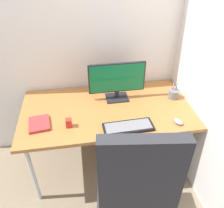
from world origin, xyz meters
name	(u,v)px	position (x,y,z in m)	size (l,w,h in m)	color
ground_plane	(108,161)	(0.00, 0.00, 0.00)	(8.00, 8.00, 0.00)	gray
wall_back	(99,16)	(0.00, 0.43, 1.40)	(2.87, 0.04, 2.80)	white
wall_side_right	(221,35)	(0.78, -0.20, 1.40)	(0.04, 2.17, 2.80)	white
desk	(107,112)	(0.00, 0.00, 0.67)	(1.50, 0.80, 0.71)	#B27038
office_chair	(134,191)	(0.06, -0.79, 0.62)	(0.60, 0.64, 1.24)	black
filing_cabinet	(150,135)	(0.46, 0.04, 0.29)	(0.45, 0.54, 0.58)	silver
monitor	(117,80)	(0.12, 0.15, 0.91)	(0.52, 0.16, 0.36)	black
keyboard	(128,127)	(0.13, -0.29, 0.72)	(0.40, 0.17, 0.03)	black
mouse	(178,122)	(0.55, -0.29, 0.73)	(0.06, 0.09, 0.03)	gray
pen_holder	(174,94)	(0.65, 0.07, 0.75)	(0.10, 0.10, 0.17)	slate
notebook	(39,124)	(-0.57, -0.13, 0.72)	(0.16, 0.20, 0.02)	#B23333
desk_clamp_accessory	(69,123)	(-0.33, -0.19, 0.75)	(0.05, 0.05, 0.07)	red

